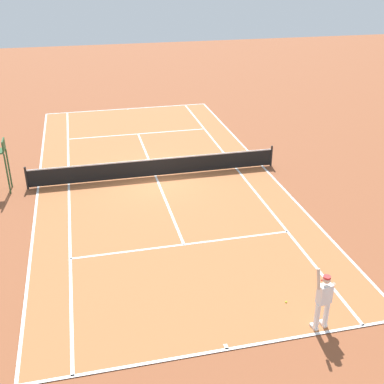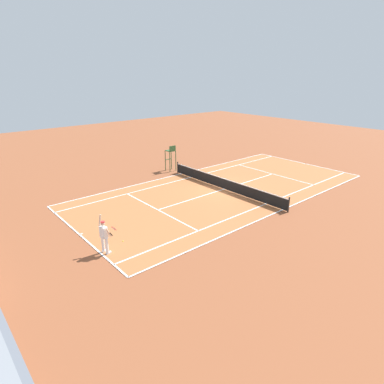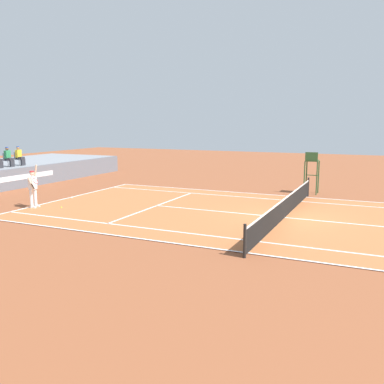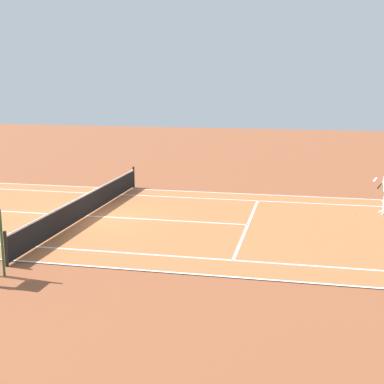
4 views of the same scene
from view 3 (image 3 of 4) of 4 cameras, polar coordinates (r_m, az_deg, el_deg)
name	(u,v)px [view 3 (image 3 of 4)]	position (r m, az deg, el deg)	size (l,w,h in m)	color
ground_plane	(285,218)	(18.62, 12.65, -3.50)	(80.00, 80.00, 0.00)	brown
court	(285,218)	(18.62, 12.65, -3.47)	(11.08, 23.88, 0.03)	#B76638
net	(286,206)	(18.51, 12.71, -1.93)	(11.98, 0.10, 1.07)	black
barrier_wall	(1,181)	(27.51, -24.62, 1.38)	(23.94, 0.25, 1.29)	slate
spectator_seated_3	(8,157)	(29.42, -23.82, 4.38)	(0.44, 0.60, 1.27)	#474C56
spectator_seated_4	(19,156)	(30.02, -22.54, 4.55)	(0.44, 0.60, 1.27)	#474C56
tennis_player	(33,188)	(21.60, -20.93, 0.56)	(0.75, 0.73, 2.08)	white
tennis_ball	(61,207)	(21.25, -17.44, -2.02)	(0.07, 0.07, 0.07)	#D1E533
umpire_chair	(312,167)	(25.14, 16.07, 3.28)	(0.77, 0.77, 2.44)	#2D562D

